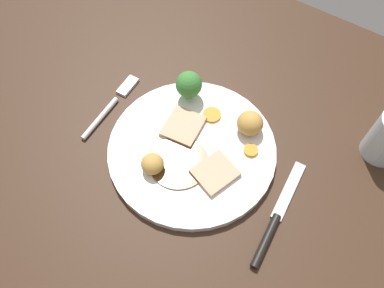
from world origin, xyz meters
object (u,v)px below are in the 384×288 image
roast_potato_left (250,123)px  broccoli_floret (189,85)px  fork (112,104)px  knife (275,221)px  meat_slice_main (215,173)px  meat_slice_under (183,126)px  roast_potato_right (152,164)px  dinner_plate (192,149)px  carrot_coin_front (212,115)px  carrot_coin_back (251,150)px

roast_potato_left → broccoli_floret: broccoli_floret is taller
fork → knife: 33.76cm
meat_slice_main → knife: 11.33cm
meat_slice_under → roast_potato_right: 8.88cm
meat_slice_under → roast_potato_left: 10.92cm
dinner_plate → knife: (16.77, -3.14, -0.25)cm
meat_slice_main → roast_potato_left: bearing=88.5°
dinner_plate → carrot_coin_front: carrot_coin_front is taller
broccoli_floret → meat_slice_under: bearing=-64.0°
carrot_coin_back → fork: size_ratio=0.15×
carrot_coin_back → broccoli_floret: broccoli_floret is taller
meat_slice_main → carrot_coin_back: (2.57, 6.60, -0.15)cm
dinner_plate → fork: size_ratio=1.77×
dinner_plate → roast_potato_right: roast_potato_right is taller
meat_slice_main → carrot_coin_front: 10.95cm
carrot_coin_front → carrot_coin_back: size_ratio=1.35×
carrot_coin_front → roast_potato_left: bearing=9.0°
roast_potato_left → carrot_coin_back: bearing=-55.7°
meat_slice_under → carrot_coin_back: (11.48, 2.35, -0.15)cm
roast_potato_right → knife: size_ratio=0.19×
roast_potato_left → knife: (10.93, -11.18, -2.83)cm
dinner_plate → carrot_coin_front: 7.10cm
dinner_plate → roast_potato_right: bearing=-113.9°
knife → dinner_plate: bearing=74.2°
fork → knife: bearing=-99.3°
roast_potato_right → knife: bearing=9.7°
carrot_coin_front → broccoli_floret: size_ratio=0.57×
fork → carrot_coin_back: bearing=-83.3°
meat_slice_main → broccoli_floret: bearing=139.2°
broccoli_floret → roast_potato_right: bearing=-77.2°
carrot_coin_front → knife: carrot_coin_front is taller
meat_slice_under → roast_potato_right: (0.44, -8.81, 1.07)cm
dinner_plate → roast_potato_left: size_ratio=6.35×
roast_potato_left → knife: roast_potato_left is taller
roast_potato_right → carrot_coin_back: roast_potato_right is taller
meat_slice_under → carrot_coin_front: 5.38cm
meat_slice_main → meat_slice_under: 9.87cm
carrot_coin_front → knife: 20.25cm
dinner_plate → roast_potato_right: (-2.89, -6.50, 2.17)cm
roast_potato_right → carrot_coin_back: bearing=45.3°
dinner_plate → roast_potato_right: 7.44cm
broccoli_floret → knife: (23.00, -11.38, -4.03)cm
carrot_coin_back → broccoli_floret: size_ratio=0.42×
dinner_plate → broccoli_floret: bearing=127.1°
fork → carrot_coin_front: bearing=-70.2°
dinner_plate → roast_potato_left: bearing=54.0°
knife → meat_slice_under: bearing=69.6°
roast_potato_left → carrot_coin_front: (-6.56, -1.04, -1.68)cm
roast_potato_left → knife: bearing=-45.7°
meat_slice_under → knife: meat_slice_under is taller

